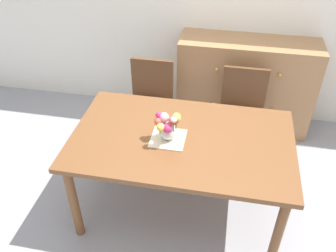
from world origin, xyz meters
TOP-DOWN VIEW (x-y plane):
  - ground_plane at (0.00, 0.00)m, footprint 12.00×12.00m
  - dining_table at (0.00, 0.00)m, footprint 1.66×1.01m
  - chair_left at (-0.45, 0.85)m, footprint 0.42×0.42m
  - chair_right at (0.45, 0.85)m, footprint 0.42×0.42m
  - dresser at (0.47, 1.33)m, footprint 1.40×0.47m
  - placemat at (-0.10, -0.04)m, footprint 0.25×0.25m
  - flower_vase at (-0.10, -0.05)m, footprint 0.20×0.20m

SIDE VIEW (x-z plane):
  - ground_plane at x=0.00m, z-range 0.00..0.00m
  - dresser at x=0.47m, z-range 0.00..1.00m
  - chair_left at x=-0.45m, z-range 0.07..0.97m
  - chair_right at x=0.45m, z-range 0.07..0.97m
  - dining_table at x=0.00m, z-range 0.30..1.07m
  - placemat at x=-0.10m, z-range 0.77..0.78m
  - flower_vase at x=-0.10m, z-range 0.77..1.02m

